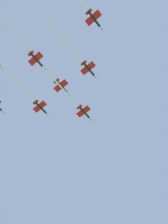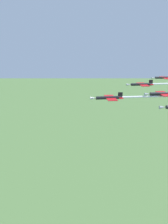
{
  "view_description": "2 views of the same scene",
  "coord_description": "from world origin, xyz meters",
  "px_view_note": "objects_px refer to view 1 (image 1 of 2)",
  "views": [
    {
      "loc": [
        -57.84,
        -38.38,
        3.27
      ],
      "look_at": [
        1.0,
        -7.29,
        143.99
      ],
      "focal_mm": 38.85,
      "sensor_mm": 36.0,
      "label": 1
    },
    {
      "loc": [
        40.11,
        81.61,
        168.05
      ],
      "look_at": [
        12.75,
        -3.2,
        140.4
      ],
      "focal_mm": 40.33,
      "sensor_mm": 36.0,
      "label": 2
    }
  ],
  "objects_px": {
    "jet_lead": "(70,97)",
    "jet_port_trail": "(37,60)",
    "jet_port_inner": "(29,96)",
    "jet_starboard_inner": "(78,56)",
    "jet_port_outer": "(44,68)"
  },
  "relations": [
    {
      "from": "jet_lead",
      "to": "jet_port_trail",
      "type": "distance_m",
      "value": 30.18
    },
    {
      "from": "jet_port_inner",
      "to": "jet_port_trail",
      "type": "distance_m",
      "value": 24.15
    },
    {
      "from": "jet_starboard_inner",
      "to": "jet_port_trail",
      "type": "distance_m",
      "value": 24.25
    },
    {
      "from": "jet_starboard_inner",
      "to": "jet_port_outer",
      "type": "height_order",
      "value": "same"
    },
    {
      "from": "jet_starboard_inner",
      "to": "jet_port_outer",
      "type": "relative_size",
      "value": 0.78
    },
    {
      "from": "jet_port_inner",
      "to": "jet_port_outer",
      "type": "xyz_separation_m",
      "value": [
        -11.13,
        -18.06,
        -0.26
      ]
    },
    {
      "from": "jet_port_inner",
      "to": "jet_port_trail",
      "type": "relative_size",
      "value": 3.42
    },
    {
      "from": "jet_lead",
      "to": "jet_starboard_inner",
      "type": "xyz_separation_m",
      "value": [
        -20.1,
        -16.22,
        1.11
      ]
    },
    {
      "from": "jet_starboard_inner",
      "to": "jet_port_trail",
      "type": "relative_size",
      "value": 3.38
    },
    {
      "from": "jet_port_inner",
      "to": "jet_port_outer",
      "type": "distance_m",
      "value": 21.22
    },
    {
      "from": "jet_lead",
      "to": "jet_port_inner",
      "type": "xyz_separation_m",
      "value": [
        -12.25,
        22.87,
        1.37
      ]
    },
    {
      "from": "jet_port_trail",
      "to": "jet_port_outer",
      "type": "bearing_deg",
      "value": 90.0
    },
    {
      "from": "jet_port_inner",
      "to": "jet_starboard_inner",
      "type": "distance_m",
      "value": 39.87
    },
    {
      "from": "jet_lead",
      "to": "jet_port_outer",
      "type": "bearing_deg",
      "value": -90.0
    },
    {
      "from": "jet_port_outer",
      "to": "jet_port_trail",
      "type": "distance_m",
      "value": 6.39
    }
  ]
}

